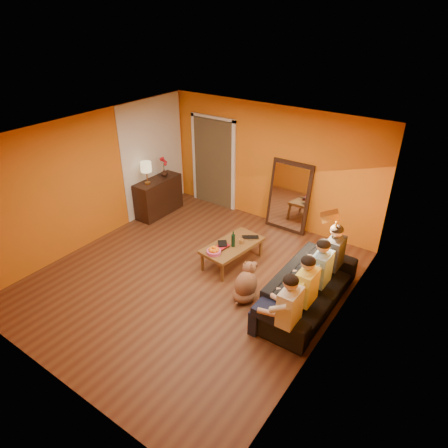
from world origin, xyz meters
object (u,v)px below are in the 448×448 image
Objects in this scene: person_mid_right at (321,274)px; laptop at (250,238)px; floor_lamp at (332,253)px; table_lamp at (147,173)px; person_mid_left at (306,292)px; tumbler at (241,241)px; sideboard at (159,197)px; coffee_table at (232,254)px; wine_bottle at (233,239)px; mirror_frame at (289,197)px; sofa at (309,288)px; person_far_right at (334,258)px; vase at (164,173)px; person_far_left at (289,312)px; dog at (246,282)px.

laptop is at bearing 161.92° from person_mid_right.
table_lamp is at bearing 154.16° from floor_lamp.
person_mid_left is 13.06× the size of tumbler.
sideboard reaches higher than tumbler.
tumbler is at bearing 169.88° from person_mid_right.
tumbler is (-1.69, 0.85, -0.15)m from person_mid_left.
coffee_table is 0.45m from laptop.
wine_bottle reaches higher than tumbler.
coffee_table is (-0.23, -1.82, -0.55)m from mirror_frame.
sideboard reaches higher than coffee_table.
sofa is at bearing -55.38° from mirror_frame.
person_far_right is at bearing 13.42° from wine_bottle.
person_mid_left is (4.37, -1.17, -0.49)m from table_lamp.
person_mid_right reaches higher than sideboard.
sideboard is at bearing 175.16° from person_far_right.
laptop reaches higher than coffee_table.
sofa is 1.82× the size of person_mid_left.
mirror_frame reaches higher than coffee_table.
sideboard is 4.39m from person_far_right.
vase reaches higher than coffee_table.
sofa is 23.73× the size of tumbler.
coffee_table is 1.89m from person_far_right.
coffee_table is at bearing 80.49° from sofa.
sideboard is 2.75m from tumbler.
floor_lamp reaches higher than sideboard.
tumbler is 0.24m from laptop.
person_mid_right is at bearing -52.43° from sofa.
floor_lamp is at bearing 6.73° from tumbler.
sofa is 1.61m from tumbler.
table_lamp is at bearing -90.00° from sideboard.
wine_bottle is at bearing -10.60° from table_lamp.
wine_bottle is at bearing -95.39° from mirror_frame.
tumbler is at bearing 67.62° from wine_bottle.
laptop is at bearing -179.33° from person_far_right.
floor_lamp is 1.60m from person_far_left.
vase is (-3.33, 1.72, 0.60)m from dog.
person_far_left is 2.31m from laptop.
table_lamp is at bearing 142.25° from laptop.
laptop is at bearing 75.38° from tumbler.
person_far_right is 1.81m from wine_bottle.
mirror_frame reaches higher than wine_bottle.
floor_lamp is 4.65× the size of wine_bottle.
person_mid_right is at bearing -10.12° from tumbler.
sofa is 1.82× the size of person_far_left.
dog is at bearing -152.03° from person_mid_right.
person_mid_right and person_far_right have the same top height.
coffee_table is 7.20× the size of vase.
table_lamp is at bearing 151.69° from dog.
person_mid_left is 1.88m from wine_bottle.
coffee_table is at bearing 127.40° from dog.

